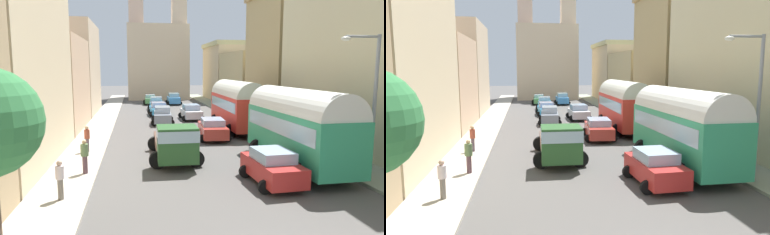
# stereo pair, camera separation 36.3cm
# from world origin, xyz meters

# --- Properties ---
(ground_plane) EXTENTS (154.00, 154.00, 0.00)m
(ground_plane) POSITION_xyz_m (0.00, 27.00, 0.00)
(ground_plane) COLOR #514E4B
(sidewalk_left) EXTENTS (2.50, 70.00, 0.14)m
(sidewalk_left) POSITION_xyz_m (-7.25, 27.00, 0.07)
(sidewalk_left) COLOR #B0A798
(sidewalk_left) RESTS_ON ground
(sidewalk_right) EXTENTS (2.50, 70.00, 0.14)m
(sidewalk_right) POSITION_xyz_m (7.25, 27.00, 0.07)
(sidewalk_right) COLOR gray
(sidewalk_right) RESTS_ON ground
(building_left_2) EXTENTS (5.45, 9.75, 7.90)m
(building_left_2) POSITION_xyz_m (-11.23, 24.53, 3.95)
(building_left_2) COLOR tan
(building_left_2) RESTS_ON ground
(building_left_3) EXTENTS (4.75, 10.83, 10.37)m
(building_left_3) POSITION_xyz_m (-10.88, 35.28, 5.18)
(building_left_3) COLOR #CEB393
(building_left_3) RESTS_ON ground
(building_right_1) EXTENTS (4.84, 13.74, 13.80)m
(building_right_1) POSITION_xyz_m (10.92, 15.04, 6.90)
(building_right_1) COLOR beige
(building_right_1) RESTS_ON ground
(building_right_2) EXTENTS (6.32, 9.42, 12.98)m
(building_right_2) POSITION_xyz_m (11.37, 27.25, 6.51)
(building_right_2) COLOR tan
(building_right_2) RESTS_ON ground
(building_right_3) EXTENTS (4.49, 11.53, 7.38)m
(building_right_3) POSITION_xyz_m (10.74, 38.61, 3.69)
(building_right_3) COLOR tan
(building_right_3) RESTS_ON ground
(building_right_4) EXTENTS (5.84, 12.12, 9.58)m
(building_right_4) POSITION_xyz_m (11.15, 50.91, 4.82)
(building_right_4) COLOR #C6B089
(building_right_4) RESTS_ON ground
(distant_church) EXTENTS (10.27, 7.82, 19.99)m
(distant_church) POSITION_xyz_m (0.00, 54.77, 7.09)
(distant_church) COLOR beige
(distant_church) RESTS_ON ground
(parked_bus_0) EXTENTS (3.43, 8.50, 4.21)m
(parked_bus_0) POSITION_xyz_m (4.39, 10.30, 2.33)
(parked_bus_0) COLOR #309B6C
(parked_bus_0) RESTS_ON ground
(parked_bus_1) EXTENTS (3.47, 9.19, 4.22)m
(parked_bus_1) POSITION_xyz_m (4.45, 21.74, 2.33)
(parked_bus_1) COLOR red
(parked_bus_1) RESTS_ON ground
(cargo_truck_0) EXTENTS (3.04, 6.88, 2.27)m
(cargo_truck_0) POSITION_xyz_m (-1.94, 12.37, 1.17)
(cargo_truck_0) COLOR #285527
(cargo_truck_0) RESTS_ON ground
(car_0) EXTENTS (2.33, 4.28, 1.66)m
(car_0) POSITION_xyz_m (-1.52, 26.22, 0.82)
(car_0) COLOR gray
(car_0) RESTS_ON ground
(car_1) EXTENTS (2.43, 3.93, 1.50)m
(car_1) POSITION_xyz_m (-1.49, 32.30, 0.75)
(car_1) COLOR #3794CB
(car_1) RESTS_ON ground
(car_2) EXTENTS (2.38, 4.25, 1.59)m
(car_2) POSITION_xyz_m (-1.34, 38.72, 0.79)
(car_2) COLOR #3497C2
(car_2) RESTS_ON ground
(car_3) EXTENTS (2.17, 4.18, 1.46)m
(car_3) POSITION_xyz_m (-1.85, 44.88, 0.74)
(car_3) COLOR #4E8F51
(car_3) RESTS_ON ground
(car_4) EXTENTS (2.42, 3.74, 1.60)m
(car_4) POSITION_xyz_m (2.00, 7.85, 0.81)
(car_4) COLOR #B12725
(car_4) RESTS_ON ground
(car_5) EXTENTS (2.58, 4.42, 1.53)m
(car_5) POSITION_xyz_m (1.61, 18.36, 0.78)
(car_5) COLOR #B4342A
(car_5) RESTS_ON ground
(car_6) EXTENTS (2.41, 3.98, 1.57)m
(car_6) POSITION_xyz_m (1.64, 28.52, 0.79)
(car_6) COLOR silver
(car_6) RESTS_ON ground
(car_7) EXTENTS (2.22, 3.83, 1.70)m
(car_7) POSITION_xyz_m (1.55, 43.97, 0.84)
(car_7) COLOR #3F89D0
(car_7) RESTS_ON ground
(pedestrian_0) EXTENTS (0.48, 0.48, 1.72)m
(pedestrian_0) POSITION_xyz_m (-7.02, 7.07, 0.99)
(pedestrian_0) COLOR slate
(pedestrian_0) RESTS_ON ground
(pedestrian_1) EXTENTS (0.46, 0.46, 1.77)m
(pedestrian_1) POSITION_xyz_m (-7.04, 15.04, 1.02)
(pedestrian_1) COLOR #50404B
(pedestrian_1) RESTS_ON ground
(pedestrian_2) EXTENTS (0.53, 0.53, 1.81)m
(pedestrian_2) POSITION_xyz_m (-6.55, 10.45, 1.03)
(pedestrian_2) COLOR #553A41
(pedestrian_2) RESTS_ON ground
(streetlamp_near) EXTENTS (1.89, 0.28, 6.70)m
(streetlamp_near) POSITION_xyz_m (6.24, 7.27, 4.01)
(streetlamp_near) COLOR gray
(streetlamp_near) RESTS_ON ground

